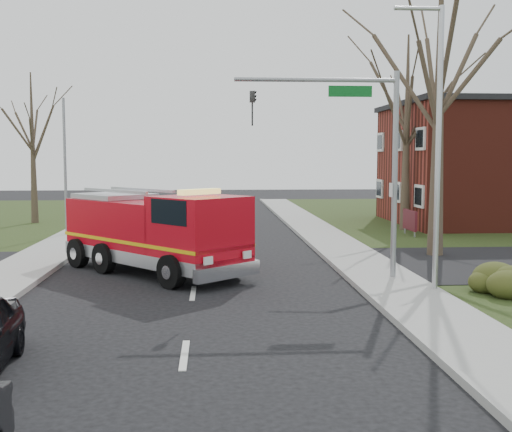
{
  "coord_description": "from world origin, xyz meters",
  "views": [
    {
      "loc": [
        0.59,
        -18.93,
        4.08
      ],
      "look_at": [
        2.12,
        3.39,
        2.0
      ],
      "focal_mm": 45.0,
      "sensor_mm": 36.0,
      "label": 1
    }
  ],
  "objects": [
    {
      "name": "traffic_signal_mast",
      "position": [
        5.21,
        1.5,
        4.71
      ],
      "size": [
        5.29,
        0.18,
        6.8
      ],
      "color": "gray",
      "rests_on": "ground"
    },
    {
      "name": "sidewalk_right",
      "position": [
        6.2,
        0.0,
        0.07
      ],
      "size": [
        2.4,
        80.0,
        0.15
      ],
      "primitive_type": "cube",
      "color": "#9B9A95",
      "rests_on": "ground"
    },
    {
      "name": "health_center_sign",
      "position": [
        10.5,
        12.5,
        0.88
      ],
      "size": [
        0.12,
        2.0,
        1.4
      ],
      "color": "#4E121B",
      "rests_on": "ground"
    },
    {
      "name": "bare_tree_far",
      "position": [
        11.0,
        15.0,
        6.49
      ],
      "size": [
        5.25,
        5.25,
        10.5
      ],
      "color": "#3E3224",
      "rests_on": "ground"
    },
    {
      "name": "hedge_corner",
      "position": [
        9.0,
        -1.0,
        0.58
      ],
      "size": [
        2.8,
        2.0,
        0.9
      ],
      "primitive_type": "ellipsoid",
      "color": "#2F3613",
      "rests_on": "lawn_right"
    },
    {
      "name": "utility_pole_far",
      "position": [
        -6.8,
        14.0,
        3.5
      ],
      "size": [
        0.14,
        0.14,
        7.0
      ],
      "primitive_type": "cylinder",
      "color": "gray",
      "rests_on": "ground"
    },
    {
      "name": "streetlight_pole",
      "position": [
        7.14,
        -0.5,
        4.55
      ],
      "size": [
        1.48,
        0.16,
        8.4
      ],
      "color": "#B7BABF",
      "rests_on": "ground"
    },
    {
      "name": "ground",
      "position": [
        0.0,
        0.0,
        0.0
      ],
      "size": [
        120.0,
        120.0,
        0.0
      ],
      "primitive_type": "plane",
      "color": "black",
      "rests_on": "ground"
    },
    {
      "name": "bare_tree_left",
      "position": [
        -10.0,
        20.0,
        5.56
      ],
      "size": [
        4.5,
        4.5,
        9.0
      ],
      "color": "#3E3224",
      "rests_on": "ground"
    },
    {
      "name": "fire_engine",
      "position": [
        -1.4,
        3.43,
        1.38
      ],
      "size": [
        6.94,
        7.34,
        3.04
      ],
      "rotation": [
        0.0,
        0.0,
        0.73
      ],
      "color": "#B90816",
      "rests_on": "ground"
    },
    {
      "name": "bare_tree_near",
      "position": [
        9.5,
        6.0,
        7.41
      ],
      "size": [
        6.0,
        6.0,
        12.0
      ],
      "color": "#3E3224",
      "rests_on": "ground"
    }
  ]
}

